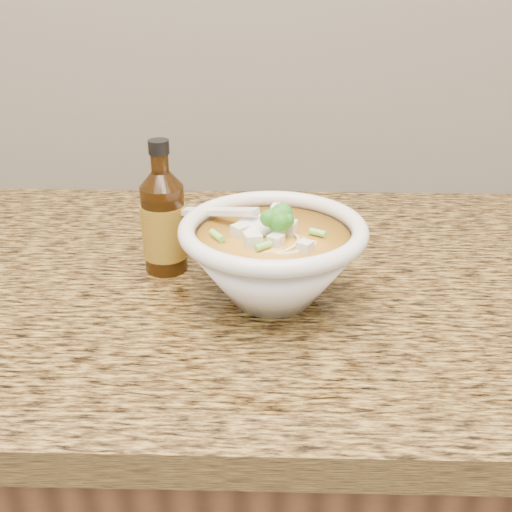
{
  "coord_description": "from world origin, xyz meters",
  "views": [
    {
      "loc": [
        0.1,
        0.92,
        1.29
      ],
      "look_at": [
        0.08,
        1.61,
        0.96
      ],
      "focal_mm": 45.0,
      "sensor_mm": 36.0,
      "label": 1
    }
  ],
  "objects": [
    {
      "name": "counter_slab",
      "position": [
        0.0,
        1.68,
        0.88
      ],
      "size": [
        4.0,
        0.68,
        0.04
      ],
      "primitive_type": "cube",
      "color": "olive",
      "rests_on": "cabinet"
    },
    {
      "name": "soup_bowl",
      "position": [
        0.1,
        1.61,
        0.95
      ],
      "size": [
        0.24,
        0.22,
        0.12
      ],
      "rotation": [
        0.0,
        0.0,
        0.05
      ],
      "color": "silver",
      "rests_on": "counter_slab"
    },
    {
      "name": "hot_sauce_bottle",
      "position": [
        -0.04,
        1.68,
        0.97
      ],
      "size": [
        0.07,
        0.07,
        0.18
      ],
      "rotation": [
        0.0,
        0.0,
        0.16
      ],
      "color": "#3F2208",
      "rests_on": "counter_slab"
    }
  ]
}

